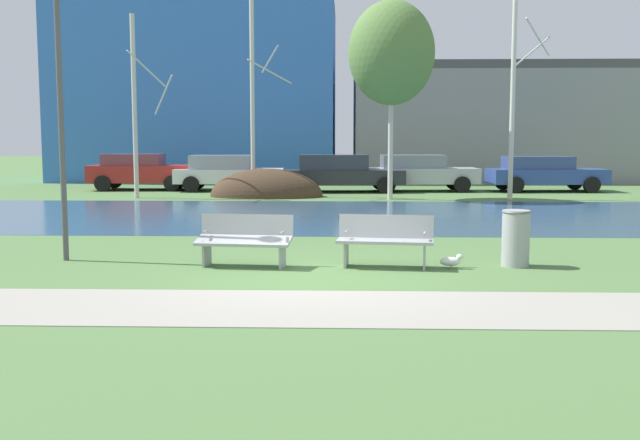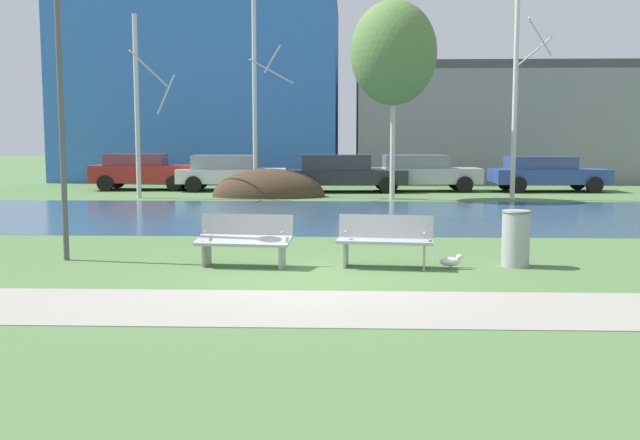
% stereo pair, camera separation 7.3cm
% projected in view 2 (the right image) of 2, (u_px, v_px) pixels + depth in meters
% --- Properties ---
extents(ground_plane, '(120.00, 120.00, 0.00)m').
position_uv_depth(ground_plane, '(328.00, 212.00, 21.72)').
color(ground_plane, '#4C703D').
extents(paved_path_strip, '(60.00, 2.08, 0.01)m').
position_uv_depth(paved_path_strip, '(303.00, 308.00, 9.64)').
color(paved_path_strip, gray).
rests_on(paved_path_strip, ground).
extents(river_band, '(80.00, 8.97, 0.01)m').
position_uv_depth(river_band, '(328.00, 215.00, 20.90)').
color(river_band, '#33516B').
rests_on(river_band, ground).
extents(soil_mound, '(4.11, 2.41, 2.04)m').
position_uv_depth(soil_mound, '(269.00, 197.00, 27.35)').
color(soil_mound, '#423021').
rests_on(soil_mound, ground).
extents(bench_left, '(1.65, 0.74, 0.87)m').
position_uv_depth(bench_left, '(244.00, 239.00, 12.68)').
color(bench_left, '#9EA0A3').
rests_on(bench_left, ground).
extents(bench_right, '(1.65, 0.74, 0.87)m').
position_uv_depth(bench_right, '(385.00, 239.00, 12.59)').
color(bench_right, '#9EA0A3').
rests_on(bench_right, ground).
extents(trash_bin, '(0.49, 0.49, 0.96)m').
position_uv_depth(trash_bin, '(516.00, 237.00, 12.66)').
color(trash_bin, '#999B9E').
rests_on(trash_bin, ground).
extents(seagull, '(0.41, 0.15, 0.25)m').
position_uv_depth(seagull, '(451.00, 261.00, 12.46)').
color(seagull, white).
rests_on(seagull, ground).
extents(streetlamp, '(0.32, 0.32, 4.98)m').
position_uv_depth(streetlamp, '(59.00, 69.00, 12.99)').
color(streetlamp, '#4C4C51').
rests_on(streetlamp, ground).
extents(birch_far_left, '(1.49, 2.52, 6.42)m').
position_uv_depth(birch_far_left, '(138.00, 105.00, 26.38)').
color(birch_far_left, beige).
rests_on(birch_far_left, ground).
extents(birch_left, '(1.52, 2.38, 7.20)m').
position_uv_depth(birch_left, '(256.00, 95.00, 27.05)').
color(birch_left, beige).
rests_on(birch_left, ground).
extents(birch_center_left, '(2.96, 2.96, 6.80)m').
position_uv_depth(birch_center_left, '(394.00, 53.00, 25.61)').
color(birch_center_left, beige).
rests_on(birch_center_left, ground).
extents(birch_center, '(1.28, 2.34, 8.41)m').
position_uv_depth(birch_center, '(517.00, 75.00, 25.72)').
color(birch_center, beige).
rests_on(birch_center, ground).
extents(parked_van_nearest_red, '(4.25, 2.28, 1.47)m').
position_uv_depth(parked_van_nearest_red, '(143.00, 171.00, 30.76)').
color(parked_van_nearest_red, maroon).
rests_on(parked_van_nearest_red, ground).
extents(parked_sedan_second_white, '(4.40, 2.23, 1.43)m').
position_uv_depth(parked_sedan_second_white, '(229.00, 172.00, 30.16)').
color(parked_sedan_second_white, silver).
rests_on(parked_sedan_second_white, ground).
extents(parked_hatch_third_dark, '(4.86, 2.33, 1.47)m').
position_uv_depth(parked_hatch_third_dark, '(342.00, 172.00, 29.59)').
color(parked_hatch_third_dark, '#282B30').
rests_on(parked_hatch_third_dark, ground).
extents(parked_wagon_fourth_silver, '(4.51, 2.13, 1.45)m').
position_uv_depth(parked_wagon_fourth_silver, '(421.00, 172.00, 29.92)').
color(parked_wagon_fourth_silver, '#B2B5BC').
rests_on(parked_wagon_fourth_silver, ground).
extents(parked_suv_fifth_blue, '(4.59, 2.26, 1.39)m').
position_uv_depth(parked_suv_fifth_blue, '(546.00, 173.00, 29.77)').
color(parked_suv_fifth_blue, '#2D4793').
rests_on(parked_suv_fifth_blue, ground).
extents(building_blue_store, '(13.51, 9.20, 8.92)m').
position_uv_depth(building_blue_store, '(207.00, 92.00, 38.87)').
color(building_blue_store, '#3870C6').
rests_on(building_blue_store, ground).
extents(building_grey_warehouse, '(17.85, 9.82, 5.63)m').
position_uv_depth(building_grey_warehouse, '(530.00, 124.00, 38.66)').
color(building_grey_warehouse, gray).
rests_on(building_grey_warehouse, ground).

